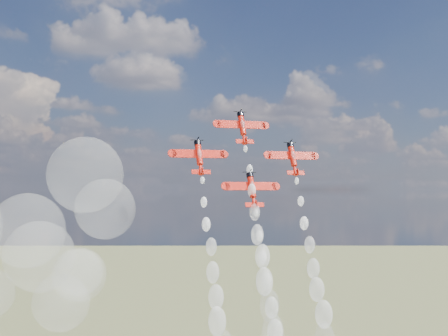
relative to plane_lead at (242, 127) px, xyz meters
name	(u,v)px	position (x,y,z in m)	size (l,w,h in m)	color
plane_lead	(242,127)	(0.00, 0.00, 0.00)	(13.17, 6.33, 8.86)	red
plane_left	(199,156)	(-12.40, -3.55, -7.92)	(13.17, 6.33, 8.86)	red
plane_right	(293,158)	(12.40, -3.55, -7.92)	(13.17, 6.33, 8.86)	red
plane_slot	(252,189)	(0.00, -7.09, -15.85)	(13.17, 6.33, 8.86)	red
smoke_trail_lead	(269,308)	(-0.34, -19.30, -42.61)	(5.26, 24.51, 49.22)	white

